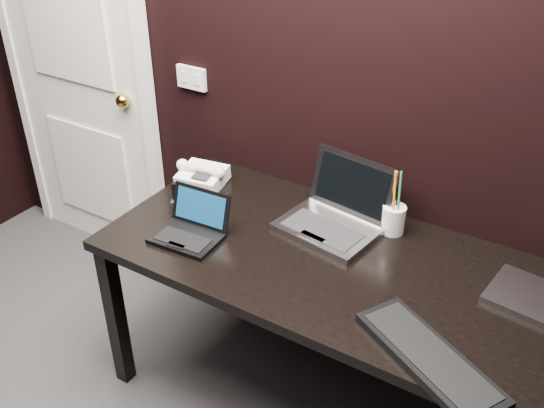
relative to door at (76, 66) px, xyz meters
The scene contains 11 objects.
wall_back 1.37m from the door, ahead, with size 4.00×4.00×0.00m, color black.
door is the anchor object (origin of this frame).
wall_switch 0.73m from the door, ahead, with size 0.15×0.02×0.10m.
desk 1.73m from the door, 12.82° to the right, with size 1.70×0.80×0.74m.
netbook 1.28m from the door, 25.51° to the right, with size 0.26×0.24×0.16m.
silver_laptop 1.59m from the door, ahead, with size 0.40×0.37×0.25m.
ext_keyboard 2.23m from the door, 17.79° to the right, with size 0.51×0.38×0.03m.
closed_laptop 2.35m from the door, ahead, with size 0.34×0.26×0.02m.
desk_phone 0.98m from the door, 11.90° to the right, with size 0.24×0.20×0.11m.
mobile_phone 1.04m from the door, 21.94° to the right, with size 0.07×0.06×0.09m.
pen_cup 1.78m from the door, ahead, with size 0.10×0.10×0.26m.
Camera 1 is at (1.03, -0.20, 2.05)m, focal length 40.00 mm.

